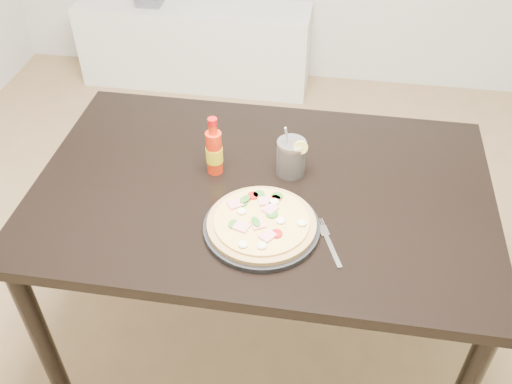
# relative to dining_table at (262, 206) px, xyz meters

# --- Properties ---
(dining_table) EXTENTS (1.40, 0.90, 0.75)m
(dining_table) POSITION_rel_dining_table_xyz_m (0.00, 0.00, 0.00)
(dining_table) COLOR black
(dining_table) RESTS_ON ground
(plate) EXTENTS (0.33, 0.33, 0.02)m
(plate) POSITION_rel_dining_table_xyz_m (0.03, -0.19, 0.09)
(plate) COLOR black
(plate) RESTS_ON dining_table
(pizza) EXTENTS (0.31, 0.31, 0.03)m
(pizza) POSITION_rel_dining_table_xyz_m (0.03, -0.18, 0.11)
(pizza) COLOR tan
(pizza) RESTS_ON plate
(hot_sauce_bottle) EXTENTS (0.06, 0.06, 0.20)m
(hot_sauce_bottle) POSITION_rel_dining_table_xyz_m (-0.16, 0.05, 0.16)
(hot_sauce_bottle) COLOR red
(hot_sauce_bottle) RESTS_ON dining_table
(cola_cup) EXTENTS (0.10, 0.09, 0.18)m
(cola_cup) POSITION_rel_dining_table_xyz_m (0.08, 0.08, 0.14)
(cola_cup) COLOR black
(cola_cup) RESTS_ON dining_table
(fork) EXTENTS (0.09, 0.18, 0.00)m
(fork) POSITION_rel_dining_table_xyz_m (0.21, -0.20, 0.09)
(fork) COLOR silver
(fork) RESTS_ON dining_table
(media_console) EXTENTS (1.40, 0.34, 0.50)m
(media_console) POSITION_rel_dining_table_xyz_m (-0.69, 1.83, -0.42)
(media_console) COLOR white
(media_console) RESTS_ON ground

